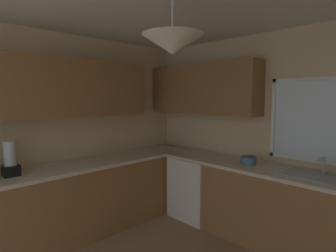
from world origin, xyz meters
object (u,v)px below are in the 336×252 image
(dishwasher, at_px, (197,187))
(blender_appliance, at_px, (10,160))
(bowl, at_px, (248,160))
(sink_assembly, at_px, (318,176))

(dishwasher, distance_m, blender_appliance, 2.35)
(bowl, relative_size, blender_appliance, 0.51)
(sink_assembly, height_order, bowl, sink_assembly)
(blender_appliance, bearing_deg, dishwasher, 73.07)
(dishwasher, distance_m, bowl, 0.93)
(sink_assembly, bearing_deg, blender_appliance, -134.99)
(blender_appliance, bearing_deg, sink_assembly, 45.01)
(bowl, bearing_deg, sink_assembly, 0.45)
(dishwasher, bearing_deg, bowl, 2.23)
(dishwasher, relative_size, blender_appliance, 2.35)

